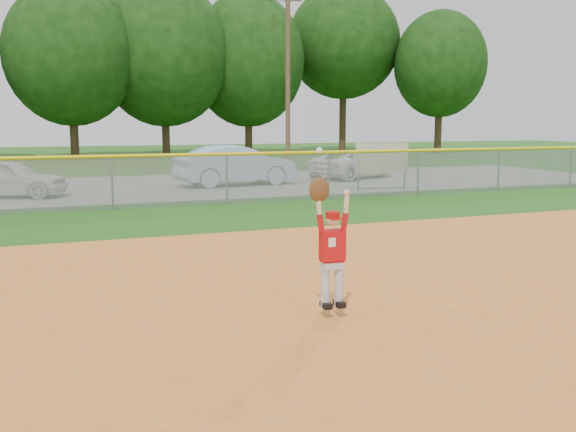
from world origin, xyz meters
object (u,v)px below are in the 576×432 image
object	(u,v)px
car_blue	(236,165)
ballplayer	(330,243)
car_white_a	(7,178)
car_white_b	(353,164)
sponsor_sign	(382,159)

from	to	relation	value
car_blue	ballplayer	world-z (taller)	ballplayer
car_white_a	car_blue	size ratio (longest dim) A/B	0.80
car_white_b	sponsor_sign	size ratio (longest dim) A/B	2.27
car_white_a	car_blue	world-z (taller)	car_blue
sponsor_sign	ballplayer	size ratio (longest dim) A/B	0.95
ballplayer	car_white_a	bearing A→B (deg)	105.30
car_blue	car_white_b	bearing A→B (deg)	-85.65
ballplayer	car_white_b	bearing A→B (deg)	62.01
car_white_b	car_white_a	bearing A→B (deg)	72.33
ballplayer	sponsor_sign	bearing A→B (deg)	57.92
car_white_a	car_white_b	bearing A→B (deg)	-61.11
ballplayer	car_blue	bearing A→B (deg)	77.01
car_white_a	car_blue	bearing A→B (deg)	-62.70
car_white_a	ballplayer	distance (m)	16.03
car_blue	sponsor_sign	distance (m)	5.66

